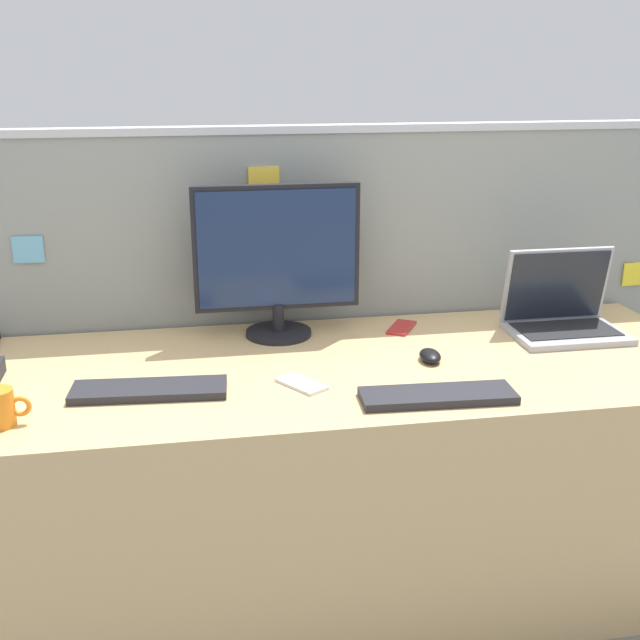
{
  "coord_description": "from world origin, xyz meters",
  "views": [
    {
      "loc": [
        -0.38,
        -2.08,
        1.55
      ],
      "look_at": [
        0.0,
        0.05,
        0.84
      ],
      "focal_mm": 44.66,
      "sensor_mm": 36.0,
      "label": 1
    }
  ],
  "objects_px": {
    "laptop": "(562,312)",
    "coffee_mug": "(0,408)",
    "keyboard_spare": "(438,396)",
    "cell_phone_red_case": "(402,328)",
    "computer_mouse_right_hand": "(430,356)",
    "keyboard_main": "(149,390)",
    "cell_phone_white_slab": "(301,384)",
    "desktop_monitor": "(277,256)"
  },
  "relations": [
    {
      "from": "laptop",
      "to": "coffee_mug",
      "type": "relative_size",
      "value": 3.14
    },
    {
      "from": "keyboard_spare",
      "to": "cell_phone_red_case",
      "type": "distance_m",
      "value": 0.56
    },
    {
      "from": "keyboard_spare",
      "to": "computer_mouse_right_hand",
      "type": "xyz_separation_m",
      "value": [
        0.06,
        0.27,
        0.01
      ]
    },
    {
      "from": "coffee_mug",
      "to": "computer_mouse_right_hand",
      "type": "bearing_deg",
      "value": 11.44
    },
    {
      "from": "keyboard_main",
      "to": "keyboard_spare",
      "type": "xyz_separation_m",
      "value": [
        0.73,
        -0.17,
        0.0
      ]
    },
    {
      "from": "coffee_mug",
      "to": "cell_phone_red_case",
      "type": "bearing_deg",
      "value": 24.76
    },
    {
      "from": "cell_phone_white_slab",
      "to": "computer_mouse_right_hand",
      "type": "bearing_deg",
      "value": -17.43
    },
    {
      "from": "desktop_monitor",
      "to": "computer_mouse_right_hand",
      "type": "xyz_separation_m",
      "value": [
        0.4,
        -0.31,
        -0.24
      ]
    },
    {
      "from": "keyboard_main",
      "to": "cell_phone_white_slab",
      "type": "relative_size",
      "value": 2.79
    },
    {
      "from": "keyboard_spare",
      "to": "cell_phone_white_slab",
      "type": "xyz_separation_m",
      "value": [
        -0.33,
        0.15,
        -0.01
      ]
    },
    {
      "from": "desktop_monitor",
      "to": "keyboard_spare",
      "type": "xyz_separation_m",
      "value": [
        0.34,
        -0.58,
        -0.24
      ]
    },
    {
      "from": "desktop_monitor",
      "to": "coffee_mug",
      "type": "distance_m",
      "value": 0.93
    },
    {
      "from": "desktop_monitor",
      "to": "keyboard_main",
      "type": "relative_size",
      "value": 1.28
    },
    {
      "from": "desktop_monitor",
      "to": "keyboard_spare",
      "type": "relative_size",
      "value": 1.29
    },
    {
      "from": "keyboard_main",
      "to": "coffee_mug",
      "type": "xyz_separation_m",
      "value": [
        -0.34,
        -0.13,
        0.03
      ]
    },
    {
      "from": "computer_mouse_right_hand",
      "to": "coffee_mug",
      "type": "bearing_deg",
      "value": -163.42
    },
    {
      "from": "cell_phone_white_slab",
      "to": "keyboard_spare",
      "type": "bearing_deg",
      "value": -58.58
    },
    {
      "from": "computer_mouse_right_hand",
      "to": "coffee_mug",
      "type": "xyz_separation_m",
      "value": [
        -1.13,
        -0.23,
        0.03
      ]
    },
    {
      "from": "computer_mouse_right_hand",
      "to": "cell_phone_white_slab",
      "type": "xyz_separation_m",
      "value": [
        -0.39,
        -0.11,
        -0.01
      ]
    },
    {
      "from": "keyboard_spare",
      "to": "coffee_mug",
      "type": "relative_size",
      "value": 3.59
    },
    {
      "from": "keyboard_spare",
      "to": "computer_mouse_right_hand",
      "type": "height_order",
      "value": "computer_mouse_right_hand"
    },
    {
      "from": "keyboard_spare",
      "to": "desktop_monitor",
      "type": "bearing_deg",
      "value": 123.37
    },
    {
      "from": "cell_phone_red_case",
      "to": "coffee_mug",
      "type": "xyz_separation_m",
      "value": [
        -1.13,
        -0.52,
        0.04
      ]
    },
    {
      "from": "cell_phone_white_slab",
      "to": "cell_phone_red_case",
      "type": "distance_m",
      "value": 0.56
    },
    {
      "from": "laptop",
      "to": "cell_phone_red_case",
      "type": "distance_m",
      "value": 0.51
    },
    {
      "from": "laptop",
      "to": "computer_mouse_right_hand",
      "type": "height_order",
      "value": "laptop"
    },
    {
      "from": "cell_phone_white_slab",
      "to": "coffee_mug",
      "type": "height_order",
      "value": "coffee_mug"
    },
    {
      "from": "laptop",
      "to": "cell_phone_white_slab",
      "type": "bearing_deg",
      "value": -162.06
    },
    {
      "from": "cell_phone_white_slab",
      "to": "desktop_monitor",
      "type": "bearing_deg",
      "value": 57.52
    },
    {
      "from": "keyboard_spare",
      "to": "cell_phone_red_case",
      "type": "xyz_separation_m",
      "value": [
        0.06,
        0.56,
        -0.01
      ]
    },
    {
      "from": "keyboard_main",
      "to": "coffee_mug",
      "type": "bearing_deg",
      "value": -154.67
    },
    {
      "from": "keyboard_spare",
      "to": "coffee_mug",
      "type": "bearing_deg",
      "value": -179.09
    },
    {
      "from": "desktop_monitor",
      "to": "cell_phone_white_slab",
      "type": "bearing_deg",
      "value": -88.87
    },
    {
      "from": "keyboard_main",
      "to": "desktop_monitor",
      "type": "bearing_deg",
      "value": 50.77
    },
    {
      "from": "laptop",
      "to": "coffee_mug",
      "type": "xyz_separation_m",
      "value": [
        -1.62,
        -0.4,
        -0.02
      ]
    },
    {
      "from": "cell_phone_red_case",
      "to": "cell_phone_white_slab",
      "type": "bearing_deg",
      "value": -103.05
    },
    {
      "from": "laptop",
      "to": "computer_mouse_right_hand",
      "type": "xyz_separation_m",
      "value": [
        -0.49,
        -0.17,
        -0.05
      ]
    },
    {
      "from": "laptop",
      "to": "keyboard_main",
      "type": "relative_size",
      "value": 0.87
    },
    {
      "from": "keyboard_main",
      "to": "computer_mouse_right_hand",
      "type": "bearing_deg",
      "value": 11.68
    },
    {
      "from": "keyboard_spare",
      "to": "coffee_mug",
      "type": "distance_m",
      "value": 1.07
    },
    {
      "from": "keyboard_main",
      "to": "cell_phone_red_case",
      "type": "xyz_separation_m",
      "value": [
        0.79,
        0.39,
        -0.01
      ]
    },
    {
      "from": "computer_mouse_right_hand",
      "to": "cell_phone_white_slab",
      "type": "height_order",
      "value": "computer_mouse_right_hand"
    }
  ]
}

